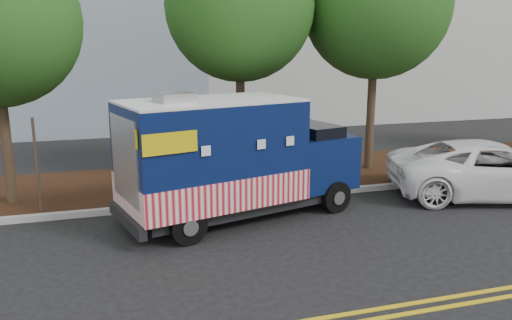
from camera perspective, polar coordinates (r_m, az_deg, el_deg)
name	(u,v)px	position (r m, az deg, el deg)	size (l,w,h in m)	color
ground	(226,223)	(11.67, -3.42, -7.18)	(120.00, 120.00, 0.00)	black
curb	(214,202)	(12.94, -4.83, -4.80)	(120.00, 0.18, 0.15)	#9E9E99
mulch_strip	(200,181)	(14.92, -6.47, -2.41)	(120.00, 4.00, 0.15)	black
tree_b	(240,7)	(14.77, -1.87, 17.11)	(4.26, 4.26, 7.22)	#38281C
tree_c	(376,5)	(16.11, 13.59, 16.83)	(4.46, 4.46, 7.43)	#38281C
sign_post	(37,168)	(12.76, -23.73, -0.89)	(0.06, 0.06, 2.40)	#473828
food_truck	(231,161)	(11.62, -2.89, -0.17)	(6.10, 3.49, 3.04)	black
white_car	(493,170)	(14.83, 25.44, -1.00)	(2.50, 5.43, 1.51)	white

